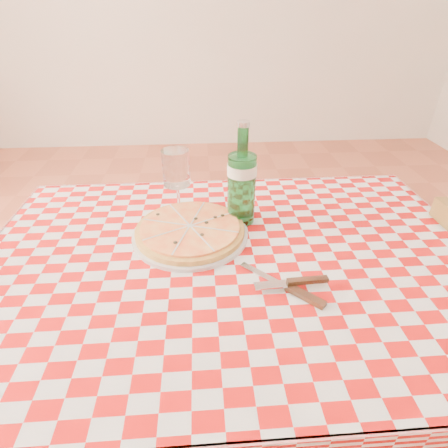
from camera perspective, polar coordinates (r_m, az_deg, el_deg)
The scene contains 6 objects.
dining_table at distance 0.96m, azimuth 1.46°, elevation -9.89°, with size 1.20×0.80×0.75m.
tablecloth at distance 0.90m, azimuth 1.54°, elevation -5.44°, with size 1.30×0.90×0.01m, color #9C0B09.
pizza_plate at distance 0.97m, azimuth -5.55°, elevation -0.89°, with size 0.32×0.32×0.04m, color gold, non-canonical shape.
water_bottle at distance 0.97m, azimuth 2.94°, elevation 8.05°, with size 0.08×0.08×0.30m, color #1A692A, non-canonical shape.
wine_glass at distance 1.04m, azimuth -7.63°, elevation 6.64°, with size 0.08×0.08×0.20m, color white, non-canonical shape.
cutlery at distance 0.81m, azimuth 10.23°, elevation -9.62°, with size 0.24×0.20×0.03m, color silver, non-canonical shape.
Camera 1 is at (-0.07, -0.71, 1.31)m, focal length 28.00 mm.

